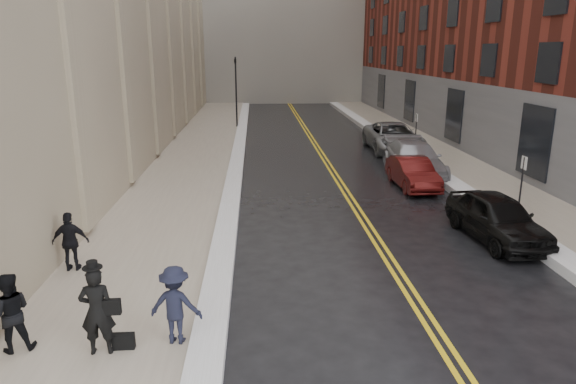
{
  "coord_description": "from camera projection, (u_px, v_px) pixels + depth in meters",
  "views": [
    {
      "loc": [
        -1.19,
        -8.52,
        5.72
      ],
      "look_at": [
        -0.26,
        6.24,
        1.6
      ],
      "focal_mm": 32.0,
      "sensor_mm": 36.0,
      "label": 1
    }
  ],
  "objects": [
    {
      "name": "ground",
      "position": [
        322.0,
        360.0,
        9.8
      ],
      "size": [
        160.0,
        160.0,
        0.0
      ],
      "primitive_type": "plane",
      "color": "black",
      "rests_on": "ground"
    },
    {
      "name": "sidewalk_left",
      "position": [
        188.0,
        170.0,
        24.89
      ],
      "size": [
        4.0,
        64.0,
        0.15
      ],
      "primitive_type": "cube",
      "color": "gray",
      "rests_on": "ground"
    },
    {
      "name": "sidewalk_right",
      "position": [
        460.0,
        166.0,
        25.7
      ],
      "size": [
        3.0,
        64.0,
        0.15
      ],
      "primitive_type": "cube",
      "color": "gray",
      "rests_on": "ground"
    },
    {
      "name": "lane_stripe_a",
      "position": [
        329.0,
        169.0,
        25.32
      ],
      "size": [
        0.12,
        64.0,
        0.01
      ],
      "primitive_type": "cube",
      "color": "gold",
      "rests_on": "ground"
    },
    {
      "name": "lane_stripe_b",
      "position": [
        334.0,
        169.0,
        25.34
      ],
      "size": [
        0.12,
        64.0,
        0.01
      ],
      "primitive_type": "cube",
      "color": "gold",
      "rests_on": "ground"
    },
    {
      "name": "snow_ridge_left",
      "position": [
        236.0,
        168.0,
        25.01
      ],
      "size": [
        0.7,
        60.8,
        0.26
      ],
      "primitive_type": "cube",
      "color": "white",
      "rests_on": "ground"
    },
    {
      "name": "snow_ridge_right",
      "position": [
        424.0,
        165.0,
        25.57
      ],
      "size": [
        0.85,
        60.8,
        0.3
      ],
      "primitive_type": "cube",
      "color": "white",
      "rests_on": "ground"
    },
    {
      "name": "traffic_signal",
      "position": [
        236.0,
        87.0,
        37.66
      ],
      "size": [
        0.18,
        0.15,
        5.2
      ],
      "color": "black",
      "rests_on": "ground"
    },
    {
      "name": "parking_sign_near",
      "position": [
        522.0,
        181.0,
        17.6
      ],
      "size": [
        0.06,
        0.35,
        2.23
      ],
      "color": "black",
      "rests_on": "ground"
    },
    {
      "name": "parking_sign_far",
      "position": [
        416.0,
        129.0,
        29.14
      ],
      "size": [
        0.06,
        0.35,
        2.23
      ],
      "color": "black",
      "rests_on": "ground"
    },
    {
      "name": "car_black",
      "position": [
        497.0,
        218.0,
        15.78
      ],
      "size": [
        2.06,
        4.4,
        1.45
      ],
      "primitive_type": "imported",
      "rotation": [
        0.0,
        0.0,
        0.08
      ],
      "color": "black",
      "rests_on": "ground"
    },
    {
      "name": "car_maroon",
      "position": [
        413.0,
        173.0,
        21.86
      ],
      "size": [
        1.45,
        3.93,
        1.28
      ],
      "primitive_type": "imported",
      "rotation": [
        0.0,
        0.0,
        0.02
      ],
      "color": "#4A0E0D",
      "rests_on": "ground"
    },
    {
      "name": "car_silver_near",
      "position": [
        414.0,
        159.0,
        23.84
      ],
      "size": [
        2.53,
        5.55,
        1.58
      ],
      "primitive_type": "imported",
      "rotation": [
        0.0,
        0.0,
        -0.06
      ],
      "color": "#A4A6AC",
      "rests_on": "ground"
    },
    {
      "name": "car_silver_far",
      "position": [
        393.0,
        137.0,
        29.68
      ],
      "size": [
        2.83,
        5.92,
        1.63
      ],
      "primitive_type": "imported",
      "rotation": [
        0.0,
        0.0,
        -0.02
      ],
      "color": "gray",
      "rests_on": "ground"
    },
    {
      "name": "pedestrian_main",
      "position": [
        97.0,
        311.0,
        9.54
      ],
      "size": [
        0.67,
        0.46,
        1.74
      ],
      "primitive_type": "imported",
      "rotation": [
        0.0,
        0.0,
        3.22
      ],
      "color": "black",
      "rests_on": "sidewalk_left"
    },
    {
      "name": "pedestrian_a",
      "position": [
        10.0,
        313.0,
        9.66
      ],
      "size": [
        0.92,
        0.81,
        1.57
      ],
      "primitive_type": "imported",
      "rotation": [
        0.0,
        0.0,
        3.48
      ],
      "color": "black",
      "rests_on": "sidewalk_left"
    },
    {
      "name": "pedestrian_b",
      "position": [
        175.0,
        305.0,
        9.94
      ],
      "size": [
        1.11,
        0.76,
        1.59
      ],
      "primitive_type": "imported",
      "rotation": [
        0.0,
        0.0,
        2.97
      ],
      "color": "black",
      "rests_on": "sidewalk_left"
    },
    {
      "name": "pedestrian_c",
      "position": [
        71.0,
        242.0,
        13.23
      ],
      "size": [
        0.93,
        0.41,
        1.57
      ],
      "primitive_type": "imported",
      "rotation": [
        0.0,
        0.0,
        3.17
      ],
      "color": "black",
      "rests_on": "sidewalk_left"
    }
  ]
}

